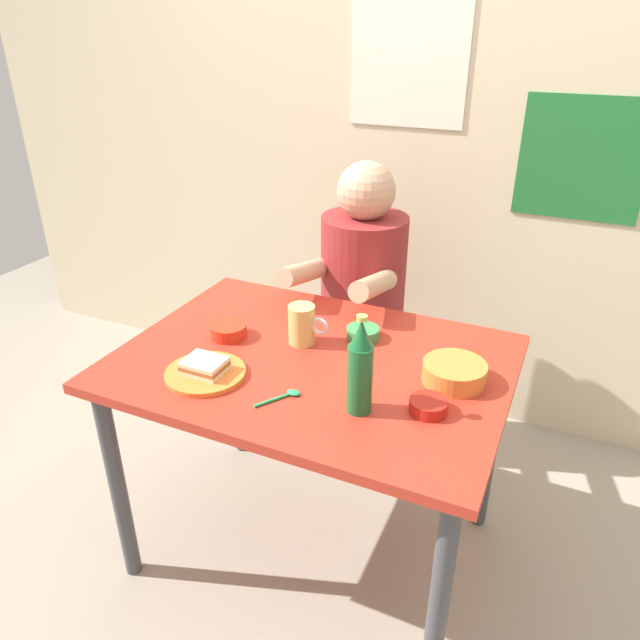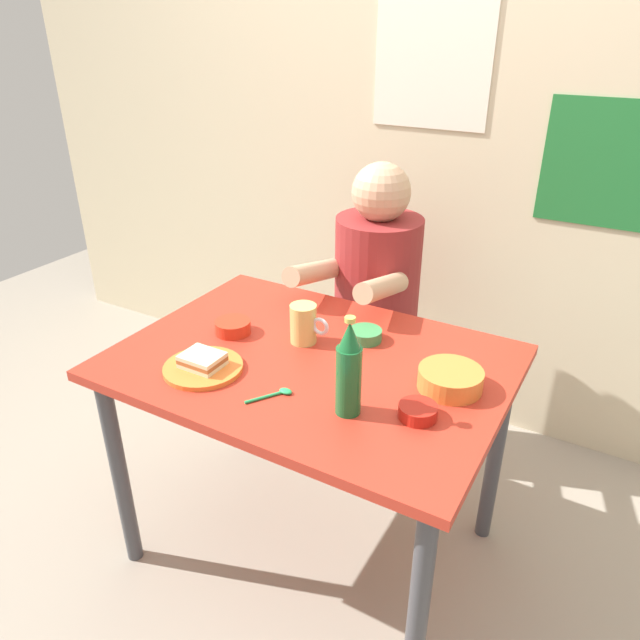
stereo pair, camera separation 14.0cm
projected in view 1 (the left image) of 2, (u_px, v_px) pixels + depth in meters
ground_plane at (314, 544)px, 2.04m from camera, size 6.00×6.00×0.00m
wall_back at (428, 107)px, 2.29m from camera, size 4.40×0.09×2.60m
dining_table at (313, 386)px, 1.74m from camera, size 1.10×0.80×0.74m
stool at (360, 364)px, 2.42m from camera, size 0.34×0.34×0.45m
person_seated at (362, 271)px, 2.22m from camera, size 0.33×0.56×0.72m
plate_orange at (205, 373)px, 1.61m from camera, size 0.22×0.22×0.01m
sandwich at (205, 366)px, 1.60m from camera, size 0.11×0.09×0.04m
beer_mug at (302, 325)px, 1.76m from camera, size 0.13×0.08×0.12m
beer_bottle at (360, 369)px, 1.42m from camera, size 0.06×0.06×0.26m
sauce_bowl_chili at (229, 330)px, 1.81m from camera, size 0.11×0.11×0.04m
dip_bowl_green at (363, 332)px, 1.80m from camera, size 0.10×0.10×0.03m
soup_bowl_orange at (454, 372)px, 1.58m from camera, size 0.17×0.17×0.05m
sambal_bowl_red at (428, 405)px, 1.46m from camera, size 0.10×0.10×0.03m
spoon at (286, 396)px, 1.52m from camera, size 0.08×0.11×0.01m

